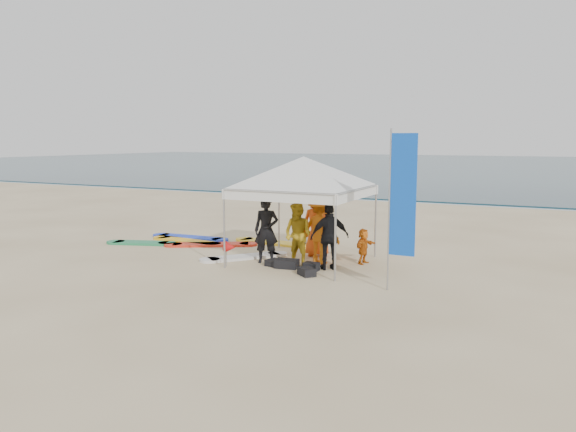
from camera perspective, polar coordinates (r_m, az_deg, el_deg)
The scene contains 14 objects.
ground at distance 13.06m, azimuth -9.06°, elevation -6.35°, with size 120.00×120.00×0.00m, color beige.
ocean at distance 70.75m, azimuth 20.46°, elevation 4.77°, with size 160.00×84.00×0.08m, color #0C2633.
shoreline_foam at distance 29.61m, azimuth 11.80°, elevation 1.49°, with size 160.00×1.20×0.01m, color silver.
person_black_a at distance 14.45m, azimuth -2.21°, elevation -1.45°, with size 0.62×0.41×1.70m, color black.
person_yellow at distance 14.12m, azimuth 1.00°, elevation -1.89°, with size 0.77×0.60×1.59m, color gold.
person_orange_a at distance 14.41m, azimuth 3.33°, elevation -1.39°, with size 1.13×0.65×1.75m, color orange.
person_black_b at distance 13.71m, azimuth 4.26°, elevation -2.13°, with size 0.95×0.40×1.63m, color black.
person_orange_b at distance 15.25m, azimuth 3.03°, elevation -0.81°, with size 0.87×0.57×1.78m, color #E14F14.
person_seated at distance 14.51m, azimuth 7.68°, elevation -3.05°, with size 0.85×0.27×0.91m, color #C65C11.
canopy_tent at distance 14.31m, azimuth 1.59°, elevation 6.02°, with size 4.15×4.15×3.13m.
feather_flag at distance 11.75m, azimuth 11.46°, elevation 1.90°, with size 0.57×0.04×3.39m.
marker_pennant at distance 14.10m, azimuth -5.89°, elevation -3.19°, with size 0.28×0.28×0.64m.
gear_pile at distance 13.83m, azimuth 0.39°, elevation -5.05°, with size 1.64×1.07×0.22m.
surfboard_spread at distance 17.16m, azimuth -8.03°, elevation -2.81°, with size 5.57×3.48×0.07m.
Camera 1 is at (7.39, -10.29, 3.17)m, focal length 35.00 mm.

